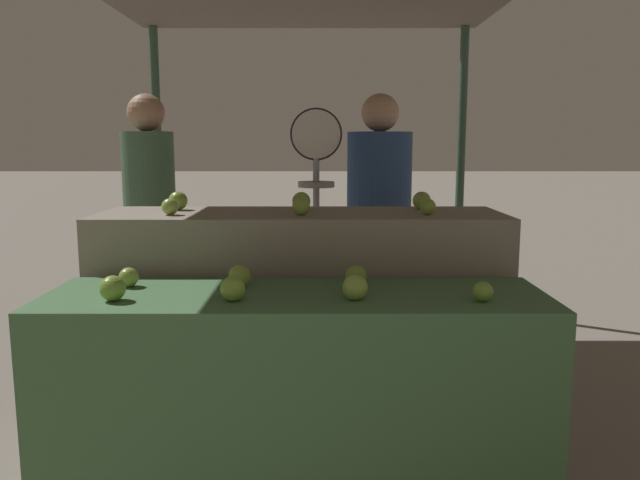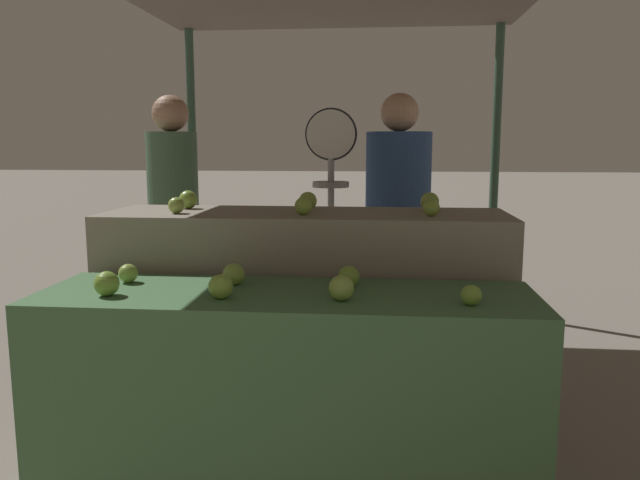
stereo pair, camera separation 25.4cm
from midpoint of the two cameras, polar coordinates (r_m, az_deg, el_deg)
The scene contains 18 objects.
display_counter_front at distance 2.42m, azimuth 0.04°, elevation -15.00°, with size 1.82×0.55×0.88m, color #4C7A4C.
display_counter_back at distance 2.94m, azimuth 1.18°, elevation -8.24°, with size 1.82×0.55×1.11m, color gray.
apple_front_0 at distance 2.31m, azimuth -15.99°, elevation -3.89°, with size 0.09×0.09×0.09m, color #7AA338.
apple_front_1 at distance 2.19m, azimuth -5.82°, elevation -4.30°, with size 0.09×0.09×0.09m, color #84AD3D.
apple_front_2 at distance 2.16m, azimuth 5.33°, elevation -4.44°, with size 0.09×0.09×0.09m, color #8EB247.
apple_front_3 at distance 2.19m, azimuth 16.94°, elevation -4.89°, with size 0.07×0.07×0.07m, color #7AA338.
apple_front_4 at distance 2.51m, azimuth -14.42°, elevation -2.99°, with size 0.07×0.07×0.07m, color #8EB247.
apple_front_5 at distance 2.40m, azimuth -4.91°, elevation -3.17°, with size 0.09×0.09×0.09m, color #8EB247.
apple_front_6 at distance 2.36m, azimuth 5.73°, elevation -3.39°, with size 0.08×0.08×0.08m, color #7AA338.
apple_back_0 at distance 2.82m, azimuth -10.52°, elevation 3.13°, with size 0.07×0.07×0.07m, color #8EB247.
apple_back_1 at distance 2.71m, azimuth 1.15°, elevation 3.10°, with size 0.08×0.08×0.08m, color #84AD3D.
apple_back_2 at distance 2.74m, azimuth 12.79°, elevation 2.87°, with size 0.07×0.07×0.07m, color #84AD3D.
apple_back_3 at distance 3.02m, azimuth -9.64°, elevation 3.66°, with size 0.09×0.09×0.09m, color #84AD3D.
apple_back_4 at distance 2.92m, azimuth 1.39°, elevation 3.58°, with size 0.09×0.09×0.09m, color #8EB247.
apple_back_5 at distance 2.95m, azimuth 12.45°, elevation 3.44°, with size 0.09×0.09×0.09m, color #8EB247.
produce_scale at distance 3.43m, azimuth 3.12°, elevation 4.71°, with size 0.28×0.20×1.61m.
person_vendor_at_scale at distance 3.77m, azimuth 9.04°, elevation 2.07°, with size 0.47×0.47×1.71m.
person_customer_left at distance 4.00m, azimuth -11.48°, elevation 2.74°, with size 0.42×0.42×1.71m.
Camera 2 is at (0.34, -2.20, 1.42)m, focal length 35.00 mm.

